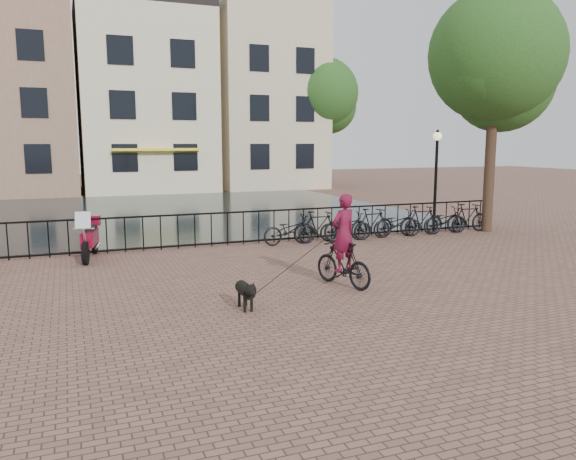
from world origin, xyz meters
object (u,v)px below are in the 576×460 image
object	(u,v)px
lamp_post	(436,164)
motorcycle	(89,233)
dog	(245,294)
cyclist	(343,246)

from	to	relation	value
lamp_post	motorcycle	size ratio (longest dim) A/B	1.70
motorcycle	dog	bearing A→B (deg)	-55.79
dog	motorcycle	size ratio (longest dim) A/B	0.43
lamp_post	dog	distance (m)	10.79
lamp_post	motorcycle	world-z (taller)	lamp_post
dog	motorcycle	bearing A→B (deg)	114.63
dog	cyclist	bearing A→B (deg)	20.41
dog	motorcycle	distance (m)	6.43
lamp_post	cyclist	world-z (taller)	lamp_post
cyclist	motorcycle	distance (m)	7.11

